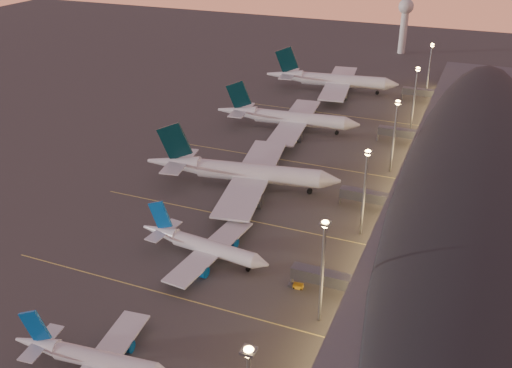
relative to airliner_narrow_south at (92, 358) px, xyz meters
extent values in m
plane|color=#3E3B38|center=(1.29, 31.97, -3.23)|extent=(700.00, 700.00, 0.00)
cylinder|color=silver|center=(3.01, 0.33, 0.06)|extent=(21.83, 6.01, 3.67)
cone|color=silver|center=(-12.54, -1.38, 0.52)|extent=(10.08, 4.72, 3.67)
cube|color=silver|center=(1.97, 0.22, -0.58)|extent=(9.61, 31.41, 0.40)
cylinder|color=#0A4D99|center=(1.92, 7.05, -1.82)|extent=(5.14, 3.27, 2.75)
cube|color=#0A4D99|center=(-12.06, -1.33, 5.27)|extent=(6.74, 1.29, 7.96)
cube|color=silver|center=(-11.37, -1.25, 1.07)|extent=(4.68, 11.44, 0.26)
cylinder|color=black|center=(1.00, 2.70, -2.50)|extent=(0.32, 0.32, 1.45)
cylinder|color=black|center=(1.00, 2.70, -2.71)|extent=(1.09, 0.75, 1.03)
cylinder|color=silver|center=(5.15, 44.20, 0.39)|extent=(23.98, 6.23, 4.04)
cone|color=silver|center=(18.86, 42.92, 0.39)|extent=(4.18, 4.38, 4.04)
cone|color=silver|center=(-11.99, 45.80, 0.89)|extent=(11.04, 5.02, 4.04)
cube|color=silver|center=(4.01, 44.31, -0.32)|extent=(10.02, 34.49, 0.44)
cylinder|color=#0A4D99|center=(5.46, 51.69, -1.68)|extent=(5.61, 3.51, 3.03)
cylinder|color=#0A4D99|center=(4.07, 36.79, -1.68)|extent=(5.61, 3.51, 3.03)
cube|color=#0A4D99|center=(-11.45, 45.76, 6.12)|extent=(7.42, 1.29, 8.76)
cube|color=silver|center=(-10.69, 45.68, 1.50)|extent=(4.95, 12.54, 0.28)
cylinder|color=black|center=(15.07, 43.28, -2.43)|extent=(0.35, 0.35, 1.59)
cylinder|color=black|center=(15.07, 43.28, -2.66)|extent=(1.19, 0.81, 1.13)
cylinder|color=black|center=(3.51, 47.20, -2.43)|extent=(0.35, 0.35, 1.59)
cylinder|color=black|center=(3.51, 47.20, -2.66)|extent=(1.19, 0.81, 1.13)
cylinder|color=black|center=(2.98, 41.57, -2.43)|extent=(0.35, 0.35, 1.59)
cylinder|color=black|center=(2.98, 41.57, -2.66)|extent=(1.19, 0.81, 1.13)
cylinder|color=silver|center=(-0.09, 87.36, 2.22)|extent=(40.49, 12.66, 6.05)
cone|color=silver|center=(22.84, 91.24, 2.22)|extent=(7.38, 7.05, 6.05)
cone|color=silver|center=(-28.74, 82.50, 2.98)|extent=(18.84, 8.99, 6.05)
cube|color=silver|center=(-2.00, 87.04, 1.16)|extent=(21.24, 59.65, 0.67)
cylinder|color=#535559|center=(-2.88, 99.95, -0.88)|extent=(9.67, 5.99, 4.54)
cylinder|color=#535559|center=(1.43, 74.56, -0.88)|extent=(9.67, 5.99, 4.54)
cube|color=#06262B|center=(-27.85, 82.65, 10.80)|extent=(11.93, 2.89, 13.44)
cube|color=silver|center=(-26.58, 82.87, 3.89)|extent=(9.89, 21.85, 0.42)
cylinder|color=black|center=(16.49, 90.17, -2.01)|extent=(0.56, 0.56, 2.42)
cylinder|color=black|center=(16.49, 90.17, -2.38)|extent=(1.85, 1.33, 1.70)
cylinder|color=black|center=(-3.98, 91.00, -2.01)|extent=(0.56, 0.56, 2.42)
cylinder|color=black|center=(-3.98, 91.00, -2.38)|extent=(1.85, 1.33, 1.70)
cylinder|color=black|center=(-2.56, 82.64, -2.01)|extent=(0.56, 0.56, 2.42)
cylinder|color=black|center=(-2.56, 82.64, -2.38)|extent=(1.85, 1.33, 1.70)
cylinder|color=silver|center=(-4.48, 142.10, 1.78)|extent=(37.19, 9.37, 5.57)
cone|color=silver|center=(16.78, 144.33, 1.78)|extent=(6.48, 6.15, 5.57)
cone|color=silver|center=(-31.05, 139.32, 2.48)|extent=(17.11, 7.27, 5.57)
cube|color=silver|center=(-6.25, 141.92, 0.81)|extent=(16.23, 54.63, 0.61)
cylinder|color=#535559|center=(-6.30, 153.81, -1.07)|extent=(8.70, 5.02, 4.17)
cylinder|color=#535559|center=(-3.84, 130.27, -1.07)|extent=(8.70, 5.02, 4.17)
cube|color=#06262B|center=(-30.23, 139.41, 9.67)|extent=(11.01, 1.97, 12.35)
cube|color=silver|center=(-29.05, 139.53, 3.31)|extent=(7.92, 19.88, 0.39)
cylinder|color=black|center=(10.90, 143.71, -2.11)|extent=(0.49, 0.49, 2.23)
cylinder|color=black|center=(10.90, 143.71, -2.45)|extent=(1.65, 1.13, 1.56)
cylinder|color=black|center=(-7.84, 145.67, -2.11)|extent=(0.49, 0.49, 2.23)
cylinder|color=black|center=(-7.84, 145.67, -2.45)|extent=(1.65, 1.13, 1.56)
cylinder|color=black|center=(-7.03, 137.92, -2.11)|extent=(0.49, 0.49, 2.23)
cylinder|color=black|center=(-7.03, 137.92, -2.45)|extent=(1.65, 1.13, 1.56)
cylinder|color=silver|center=(-1.79, 200.74, 2.25)|extent=(40.72, 11.30, 6.09)
cone|color=silver|center=(21.40, 203.79, 2.25)|extent=(7.23, 6.89, 6.09)
cone|color=silver|center=(-30.77, 196.92, 3.02)|extent=(18.83, 8.41, 6.09)
cube|color=silver|center=(-3.72, 200.48, 1.19)|extent=(19.28, 59.89, 0.67)
cylinder|color=#535559|center=(-4.12, 213.49, -0.87)|extent=(9.61, 5.72, 4.57)
cylinder|color=#535559|center=(-0.74, 187.81, -0.87)|extent=(9.61, 5.72, 4.57)
cube|color=#06262B|center=(-29.86, 197.04, 10.88)|extent=(12.03, 2.47, 13.51)
cube|color=silver|center=(-28.58, 197.21, 3.93)|extent=(9.21, 21.86, 0.43)
cylinder|color=black|center=(14.98, 202.95, -2.01)|extent=(0.55, 0.55, 2.44)
cylinder|color=black|center=(14.98, 202.95, -2.37)|extent=(1.83, 1.28, 1.71)
cylinder|color=black|center=(-5.56, 204.54, -2.01)|extent=(0.55, 0.55, 2.44)
cylinder|color=black|center=(-5.56, 204.54, -2.37)|extent=(1.83, 1.28, 1.71)
cylinder|color=black|center=(-4.45, 196.09, -2.01)|extent=(0.55, 0.55, 2.44)
cylinder|color=black|center=(-4.45, 196.09, -2.37)|extent=(1.83, 1.28, 1.71)
cube|color=#4F4F54|center=(63.29, 104.47, 2.77)|extent=(40.00, 255.00, 12.00)
ellipsoid|color=black|center=(63.29, 104.47, 8.77)|extent=(39.00, 253.00, 10.92)
cube|color=#FCC263|center=(43.09, 104.47, 1.77)|extent=(0.40, 244.80, 8.00)
cube|color=#535559|center=(35.29, 41.97, 1.27)|extent=(16.00, 3.20, 3.00)
cylinder|color=slate|center=(27.29, 41.97, -1.03)|extent=(0.70, 0.70, 4.40)
cube|color=#535559|center=(35.29, 86.97, 1.27)|extent=(16.00, 3.20, 3.00)
cylinder|color=slate|center=(27.29, 86.97, -1.03)|extent=(0.70, 0.70, 4.40)
cube|color=#535559|center=(35.29, 143.97, 1.27)|extent=(16.00, 3.20, 3.00)
cylinder|color=slate|center=(27.29, 143.97, -1.03)|extent=(0.70, 0.70, 4.40)
cube|color=#535559|center=(35.29, 199.97, 1.27)|extent=(16.00, 3.20, 3.00)
cylinder|color=slate|center=(27.29, 199.97, -1.03)|extent=(0.70, 0.70, 4.40)
cube|color=slate|center=(37.29, -8.03, 21.97)|extent=(2.20, 2.20, 0.50)
sphere|color=#FFBA54|center=(37.29, -8.03, 21.77)|extent=(1.80, 1.80, 1.80)
cylinder|color=slate|center=(37.29, 31.97, 9.27)|extent=(0.70, 0.70, 25.00)
cube|color=slate|center=(37.29, 31.97, 21.97)|extent=(2.20, 2.20, 0.50)
sphere|color=#FFBA54|center=(37.29, 31.97, 21.77)|extent=(1.80, 1.80, 1.80)
cylinder|color=slate|center=(37.29, 71.97, 9.27)|extent=(0.70, 0.70, 25.00)
cube|color=slate|center=(37.29, 71.97, 21.97)|extent=(2.20, 2.20, 0.50)
sphere|color=#FFBA54|center=(37.29, 71.97, 21.77)|extent=(1.80, 1.80, 1.80)
cylinder|color=slate|center=(37.29, 116.97, 9.27)|extent=(0.70, 0.70, 25.00)
cube|color=slate|center=(37.29, 116.97, 21.97)|extent=(2.20, 2.20, 0.50)
sphere|color=#FFBA54|center=(37.29, 116.97, 21.77)|extent=(1.80, 1.80, 1.80)
cylinder|color=slate|center=(37.29, 161.97, 9.27)|extent=(0.70, 0.70, 25.00)
cube|color=slate|center=(37.29, 161.97, 21.97)|extent=(2.20, 2.20, 0.50)
sphere|color=#FFBA54|center=(37.29, 161.97, 21.77)|extent=(1.80, 1.80, 1.80)
cylinder|color=slate|center=(37.29, 206.97, 9.27)|extent=(0.70, 0.70, 25.00)
cube|color=slate|center=(37.29, 206.97, 21.97)|extent=(2.20, 2.20, 0.50)
sphere|color=#FFBA54|center=(37.29, 206.97, 21.77)|extent=(1.80, 1.80, 1.80)
cylinder|color=silver|center=(11.29, 291.97, 9.77)|extent=(4.40, 4.40, 26.00)
sphere|color=silver|center=(11.29, 291.97, 24.77)|extent=(9.00, 9.00, 9.00)
cube|color=#D8C659|center=(1.29, 26.97, -3.22)|extent=(90.00, 0.36, 0.00)
cube|color=#D8C659|center=(1.29, 66.97, -3.22)|extent=(90.00, 0.36, 0.00)
cube|color=#D8C659|center=(1.29, 111.97, -3.22)|extent=(90.00, 0.36, 0.00)
cube|color=#D8C659|center=(1.29, 166.97, -3.22)|extent=(90.00, 0.36, 0.00)
cube|color=orange|center=(29.07, 41.46, -2.68)|extent=(2.50, 1.69, 1.09)
cube|color=#535559|center=(27.29, 41.31, -2.83)|extent=(1.50, 1.41, 0.79)
cylinder|color=black|center=(29.90, 42.28, -3.01)|extent=(0.45, 0.22, 0.44)
cylinder|color=black|center=(30.02, 40.80, -3.01)|extent=(0.45, 0.22, 0.44)
cylinder|color=black|center=(28.12, 42.13, -3.01)|extent=(0.45, 0.22, 0.44)
cylinder|color=black|center=(28.24, 40.65, -3.01)|extent=(0.45, 0.22, 0.44)
camera|label=1|loc=(62.73, -66.71, 81.22)|focal=40.00mm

